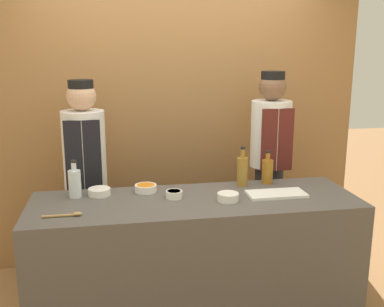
# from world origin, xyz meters

# --- Properties ---
(cabinet_wall) EXTENTS (3.34, 0.18, 2.40)m
(cabinet_wall) POSITION_xyz_m (0.00, 1.16, 1.20)
(cabinet_wall) COLOR olive
(cabinet_wall) RESTS_ON ground_plane
(counter) EXTENTS (2.18, 0.70, 0.92)m
(counter) POSITION_xyz_m (0.00, 0.00, 0.46)
(counter) COLOR #514C47
(counter) RESTS_ON ground_plane
(sauce_bowl_yellow) EXTENTS (0.11, 0.11, 0.05)m
(sauce_bowl_yellow) POSITION_xyz_m (-0.14, 0.05, 0.94)
(sauce_bowl_yellow) COLOR white
(sauce_bowl_yellow) RESTS_ON counter
(sauce_bowl_brown) EXTENTS (0.15, 0.15, 0.05)m
(sauce_bowl_brown) POSITION_xyz_m (-0.63, 0.20, 0.94)
(sauce_bowl_brown) COLOR white
(sauce_bowl_brown) RESTS_ON counter
(sauce_bowl_purple) EXTENTS (0.14, 0.14, 0.05)m
(sauce_bowl_purple) POSITION_xyz_m (0.20, -0.07, 0.95)
(sauce_bowl_purple) COLOR white
(sauce_bowl_purple) RESTS_ON counter
(sauce_bowl_orange) EXTENTS (0.15, 0.15, 0.05)m
(sauce_bowl_orange) POSITION_xyz_m (-0.31, 0.22, 0.94)
(sauce_bowl_orange) COLOR white
(sauce_bowl_orange) RESTS_ON counter
(cutting_board) EXTENTS (0.40, 0.19, 0.02)m
(cutting_board) POSITION_xyz_m (0.56, -0.02, 0.93)
(cutting_board) COLOR white
(cutting_board) RESTS_ON counter
(bottle_vinegar) EXTENTS (0.08, 0.08, 0.29)m
(bottle_vinegar) POSITION_xyz_m (0.39, 0.25, 1.03)
(bottle_vinegar) COLOR olive
(bottle_vinegar) RESTS_ON counter
(bottle_clear) EXTENTS (0.08, 0.08, 0.26)m
(bottle_clear) POSITION_xyz_m (-0.79, 0.19, 1.02)
(bottle_clear) COLOR silver
(bottle_clear) RESTS_ON counter
(bottle_amber) EXTENTS (0.08, 0.08, 0.25)m
(bottle_amber) POSITION_xyz_m (0.59, 0.26, 1.01)
(bottle_amber) COLOR #9E661E
(bottle_amber) RESTS_ON counter
(wooden_spoon) EXTENTS (0.23, 0.04, 0.02)m
(wooden_spoon) POSITION_xyz_m (-0.81, -0.18, 0.93)
(wooden_spoon) COLOR #B2844C
(wooden_spoon) RESTS_ON counter
(chef_left) EXTENTS (0.33, 0.33, 1.67)m
(chef_left) POSITION_xyz_m (-0.75, 0.66, 0.92)
(chef_left) COLOR #28282D
(chef_left) RESTS_ON ground_plane
(chef_right) EXTENTS (0.33, 0.33, 1.72)m
(chef_right) POSITION_xyz_m (0.75, 0.66, 0.95)
(chef_right) COLOR #28282D
(chef_right) RESTS_ON ground_plane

